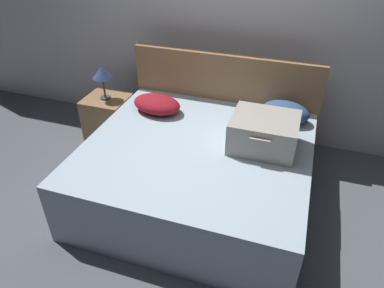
# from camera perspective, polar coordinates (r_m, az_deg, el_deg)

# --- Properties ---
(ground_plane) EXTENTS (12.00, 12.00, 0.00)m
(ground_plane) POSITION_cam_1_polar(r_m,az_deg,el_deg) (3.00, -1.70, -13.18)
(ground_plane) COLOR #4C515B
(back_wall) EXTENTS (8.00, 0.10, 2.60)m
(back_wall) POSITION_cam_1_polar(r_m,az_deg,el_deg) (3.74, 7.15, 19.86)
(back_wall) COLOR silver
(back_wall) RESTS_ON ground
(bed) EXTENTS (1.82, 1.69, 0.55)m
(bed) POSITION_cam_1_polar(r_m,az_deg,el_deg) (3.09, 0.75, -4.52)
(bed) COLOR #99ADBC
(bed) RESTS_ON ground
(headboard) EXTENTS (1.86, 0.08, 1.02)m
(headboard) POSITION_cam_1_polar(r_m,az_deg,el_deg) (3.68, 5.03, 6.55)
(headboard) COLOR olive
(headboard) RESTS_ON ground
(hard_case_large) EXTENTS (0.52, 0.47, 0.27)m
(hard_case_large) POSITION_cam_1_polar(r_m,az_deg,el_deg) (2.91, 11.34, 1.82)
(hard_case_large) COLOR gray
(hard_case_large) RESTS_ON bed
(pillow_near_headboard) EXTENTS (0.52, 0.39, 0.15)m
(pillow_near_headboard) POSITION_cam_1_polar(r_m,az_deg,el_deg) (3.41, -5.61, 6.33)
(pillow_near_headboard) COLOR maroon
(pillow_near_headboard) RESTS_ON bed
(pillow_center_head) EXTENTS (0.47, 0.34, 0.18)m
(pillow_center_head) POSITION_cam_1_polar(r_m,az_deg,el_deg) (3.34, 14.64, 4.99)
(pillow_center_head) COLOR navy
(pillow_center_head) RESTS_ON bed
(nightstand) EXTENTS (0.44, 0.40, 0.51)m
(nightstand) POSITION_cam_1_polar(r_m,az_deg,el_deg) (3.99, -13.09, 3.84)
(nightstand) COLOR olive
(nightstand) RESTS_ON ground
(table_lamp) EXTENTS (0.19, 0.19, 0.35)m
(table_lamp) POSITION_cam_1_polar(r_m,az_deg,el_deg) (3.75, -14.13, 10.79)
(table_lamp) COLOR #3F3833
(table_lamp) RESTS_ON nightstand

